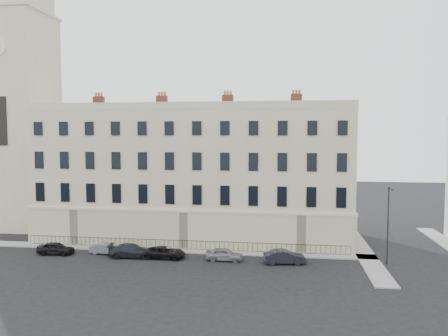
{
  "coord_description": "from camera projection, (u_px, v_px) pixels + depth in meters",
  "views": [
    {
      "loc": [
        4.72,
        -39.46,
        12.24
      ],
      "look_at": [
        -2.16,
        10.0,
        8.5
      ],
      "focal_mm": 35.0,
      "sensor_mm": 36.0,
      "label": 1
    }
  ],
  "objects": [
    {
      "name": "pavement_east_return",
      "position": [
        362.0,
        249.0,
        46.65
      ],
      "size": [
        2.0,
        24.0,
        0.12
      ],
      "primitive_type": "cube",
      "color": "gray",
      "rests_on": "ground"
    },
    {
      "name": "ground",
      "position": [
        232.0,
        267.0,
        40.53
      ],
      "size": [
        160.0,
        160.0,
        0.0
      ],
      "primitive_type": "plane",
      "color": "black",
      "rests_on": "ground"
    },
    {
      "name": "railings",
      "position": [
        183.0,
        245.0,
        46.65
      ],
      "size": [
        35.0,
        0.04,
        0.96
      ],
      "color": "black",
      "rests_on": "ground"
    },
    {
      "name": "terrace",
      "position": [
        195.0,
        175.0,
        52.61
      ],
      "size": [
        36.22,
        12.22,
        17.0
      ],
      "color": "beige",
      "rests_on": "ground"
    },
    {
      "name": "car_a",
      "position": [
        56.0,
        248.0,
        44.91
      ],
      "size": [
        3.78,
        1.57,
        1.28
      ],
      "primitive_type": "imported",
      "rotation": [
        0.0,
        0.0,
        1.59
      ],
      "color": "black",
      "rests_on": "ground"
    },
    {
      "name": "church_tower",
      "position": [
        18.0,
        86.0,
        57.09
      ],
      "size": [
        8.0,
        8.13,
        44.0
      ],
      "color": "beige",
      "rests_on": "ground"
    },
    {
      "name": "car_e",
      "position": [
        224.0,
        254.0,
        42.68
      ],
      "size": [
        3.71,
        1.6,
        1.25
      ],
      "primitive_type": "imported",
      "rotation": [
        0.0,
        0.0,
        1.54
      ],
      "color": "gray",
      "rests_on": "ground"
    },
    {
      "name": "streetlamp",
      "position": [
        388.0,
        222.0,
        41.17
      ],
      "size": [
        0.19,
        1.61,
        7.43
      ],
      "rotation": [
        0.0,
        0.0,
        -0.02
      ],
      "color": "#29292D",
      "rests_on": "ground"
    },
    {
      "name": "car_d",
      "position": [
        165.0,
        252.0,
        43.52
      ],
      "size": [
        4.18,
        2.0,
        1.15
      ],
      "primitive_type": "imported",
      "rotation": [
        0.0,
        0.0,
        1.55
      ],
      "color": "black",
      "rests_on": "ground"
    },
    {
      "name": "car_c",
      "position": [
        132.0,
        251.0,
        43.84
      ],
      "size": [
        4.77,
        2.27,
        1.34
      ],
      "primitive_type": "imported",
      "rotation": [
        0.0,
        0.0,
        1.65
      ],
      "color": "black",
      "rests_on": "ground"
    },
    {
      "name": "car_b",
      "position": [
        106.0,
        248.0,
        45.15
      ],
      "size": [
        3.4,
        1.25,
        1.11
      ],
      "primitive_type": "imported",
      "rotation": [
        0.0,
        0.0,
        1.55
      ],
      "color": "slate",
      "rests_on": "ground"
    },
    {
      "name": "pavement_terrace",
      "position": [
        145.0,
        249.0,
        46.84
      ],
      "size": [
        48.0,
        2.0,
        0.12
      ],
      "primitive_type": "cube",
      "color": "gray",
      "rests_on": "ground"
    },
    {
      "name": "car_f",
      "position": [
        284.0,
        257.0,
        41.64
      ],
      "size": [
        4.2,
        2.01,
        1.33
      ],
      "primitive_type": "imported",
      "rotation": [
        0.0,
        0.0,
        1.73
      ],
      "color": "black",
      "rests_on": "ground"
    }
  ]
}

